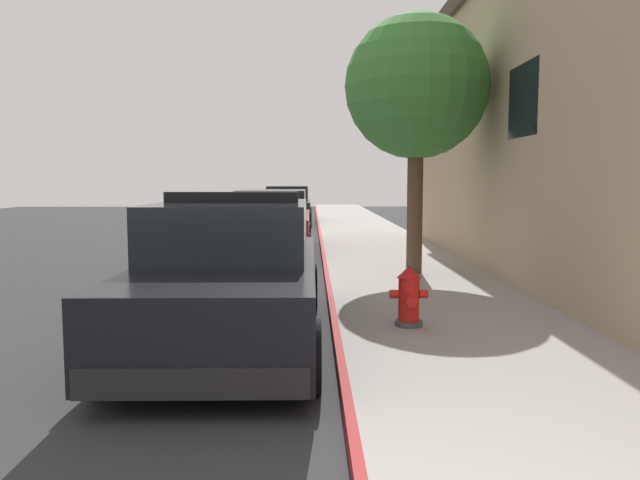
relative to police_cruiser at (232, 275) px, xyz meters
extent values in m
cube|color=#2B2B2D|center=(-3.36, 5.27, -0.84)|extent=(31.08, 60.00, 0.20)
cube|color=gray|center=(2.64, 5.27, -0.68)|extent=(2.87, 60.00, 0.13)
cube|color=maroon|center=(1.17, 5.27, -0.68)|extent=(0.08, 60.00, 0.13)
cube|color=black|center=(4.10, 2.54, 2.26)|extent=(0.06, 1.30, 1.10)
cube|color=black|center=(4.10, 8.17, 2.26)|extent=(0.06, 1.30, 1.10)
cube|color=black|center=(0.00, -0.04, -0.16)|extent=(1.84, 4.80, 0.76)
cube|color=black|center=(0.00, 0.11, 0.52)|extent=(1.64, 2.50, 0.60)
cube|color=black|center=(0.00, -2.38, -0.42)|extent=(1.76, 0.16, 0.24)
cube|color=black|center=(0.00, 2.30, -0.42)|extent=(1.76, 0.16, 0.24)
cylinder|color=black|center=(-0.86, 1.66, -0.42)|extent=(0.22, 0.64, 0.64)
cylinder|color=black|center=(0.86, 1.66, -0.42)|extent=(0.22, 0.64, 0.64)
cylinder|color=black|center=(-0.86, -1.74, -0.42)|extent=(0.22, 0.64, 0.64)
cylinder|color=black|center=(0.86, -1.74, -0.42)|extent=(0.22, 0.64, 0.64)
cube|color=black|center=(0.00, 0.06, 0.88)|extent=(1.48, 0.20, 0.12)
cube|color=red|center=(-0.35, 0.06, 0.88)|extent=(0.44, 0.18, 0.11)
cube|color=#1E33E0|center=(0.35, 0.06, 0.88)|extent=(0.44, 0.18, 0.11)
cube|color=maroon|center=(-0.09, 8.46, -0.16)|extent=(1.84, 4.80, 0.76)
cube|color=black|center=(-0.09, 8.61, 0.52)|extent=(1.64, 2.50, 0.60)
cube|color=black|center=(-0.09, 6.12, -0.42)|extent=(1.76, 0.16, 0.24)
cube|color=black|center=(-0.09, 10.80, -0.42)|extent=(1.76, 0.16, 0.24)
cylinder|color=black|center=(-0.95, 10.16, -0.42)|extent=(0.22, 0.64, 0.64)
cylinder|color=black|center=(0.77, 10.16, -0.42)|extent=(0.22, 0.64, 0.64)
cylinder|color=black|center=(-0.95, 6.76, -0.42)|extent=(0.22, 0.64, 0.64)
cylinder|color=black|center=(0.77, 6.76, -0.42)|extent=(0.22, 0.64, 0.64)
cube|color=black|center=(-0.07, 18.46, -0.16)|extent=(1.84, 4.80, 0.76)
cube|color=black|center=(-0.07, 18.61, 0.52)|extent=(1.64, 2.50, 0.60)
cube|color=black|center=(-0.07, 16.12, -0.42)|extent=(1.76, 0.16, 0.24)
cube|color=black|center=(-0.07, 20.80, -0.42)|extent=(1.76, 0.16, 0.24)
cylinder|color=black|center=(-0.93, 20.16, -0.42)|extent=(0.22, 0.64, 0.64)
cylinder|color=black|center=(0.79, 20.16, -0.42)|extent=(0.22, 0.64, 0.64)
cylinder|color=black|center=(-0.93, 16.76, -0.42)|extent=(0.22, 0.64, 0.64)
cylinder|color=black|center=(0.79, 16.76, -0.42)|extent=(0.22, 0.64, 0.64)
cylinder|color=#4C4C51|center=(2.01, 0.13, -0.58)|extent=(0.32, 0.32, 0.06)
cylinder|color=red|center=(2.01, 0.13, -0.30)|extent=(0.24, 0.24, 0.50)
cone|color=red|center=(2.01, 0.13, 0.02)|extent=(0.28, 0.28, 0.14)
cylinder|color=#4C4C51|center=(2.01, 0.13, 0.12)|extent=(0.05, 0.05, 0.06)
cylinder|color=red|center=(1.84, 0.13, -0.24)|extent=(0.10, 0.10, 0.10)
cylinder|color=red|center=(2.18, 0.13, -0.24)|extent=(0.10, 0.10, 0.10)
cylinder|color=red|center=(2.01, -0.05, -0.29)|extent=(0.13, 0.12, 0.13)
cylinder|color=brown|center=(2.74, 4.13, 0.60)|extent=(0.28, 0.28, 2.43)
sphere|color=#387A33|center=(2.74, 4.13, 2.70)|extent=(2.53, 2.53, 2.53)
camera|label=1|loc=(0.89, -6.85, 1.07)|focal=34.58mm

